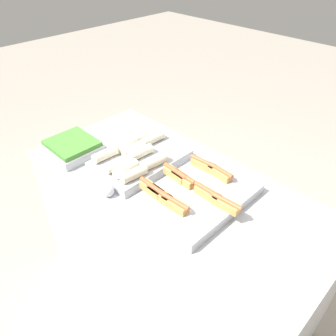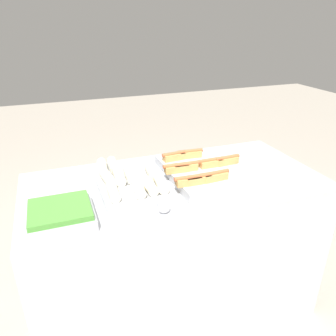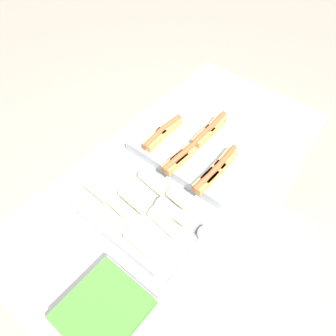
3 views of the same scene
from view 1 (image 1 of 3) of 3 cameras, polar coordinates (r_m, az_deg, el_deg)
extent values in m
plane|color=#ADA393|center=(2.28, 0.80, -20.24)|extent=(12.00, 12.00, 0.00)
cube|color=#B7BABF|center=(1.92, 0.92, -13.07)|extent=(1.57, 0.75, 0.88)
cube|color=#B7BABF|center=(1.52, 5.33, -4.83)|extent=(0.37, 0.52, 0.05)
cube|color=tan|center=(1.42, 9.92, -6.38)|extent=(0.13, 0.05, 0.04)
cylinder|color=#CC6038|center=(1.41, 10.00, -5.78)|extent=(0.15, 0.03, 0.02)
cube|color=tan|center=(1.57, 1.29, -1.10)|extent=(0.13, 0.05, 0.04)
cylinder|color=#CC6038|center=(1.55, 1.30, -0.51)|extent=(0.15, 0.03, 0.02)
cube|color=tan|center=(1.54, 2.56, -1.98)|extent=(0.13, 0.05, 0.04)
cylinder|color=#CC6038|center=(1.52, 2.58, -1.39)|extent=(0.15, 0.03, 0.02)
cube|color=tan|center=(1.40, 1.18, -6.42)|extent=(0.13, 0.05, 0.04)
cylinder|color=#CC6038|center=(1.39, 1.19, -5.81)|extent=(0.15, 0.03, 0.02)
cube|color=tan|center=(1.48, -2.82, -3.72)|extent=(0.13, 0.05, 0.04)
cylinder|color=#CC6038|center=(1.47, -2.84, -3.12)|extent=(0.15, 0.03, 0.02)
cube|color=tan|center=(1.64, 6.18, 0.55)|extent=(0.13, 0.05, 0.04)
cylinder|color=#CC6038|center=(1.62, 6.22, 1.12)|extent=(0.15, 0.03, 0.02)
cube|color=tan|center=(1.59, 9.01, -0.92)|extent=(0.13, 0.05, 0.04)
cylinder|color=#CC6038|center=(1.58, 9.08, -0.34)|extent=(0.15, 0.03, 0.02)
cube|color=tan|center=(1.46, 6.86, -4.53)|extent=(0.13, 0.04, 0.04)
cylinder|color=#CC6038|center=(1.45, 6.92, -3.93)|extent=(0.15, 0.02, 0.02)
cube|color=tan|center=(1.45, -1.48, -4.67)|extent=(0.13, 0.04, 0.04)
cylinder|color=#CC6038|center=(1.44, -1.49, -4.06)|extent=(0.15, 0.02, 0.02)
cube|color=#B7BABF|center=(1.74, -4.73, 1.36)|extent=(0.32, 0.48, 0.05)
cylinder|color=beige|center=(1.71, -4.91, 2.65)|extent=(0.06, 0.14, 0.05)
cylinder|color=beige|center=(1.63, -8.69, 0.61)|extent=(0.06, 0.14, 0.05)
cylinder|color=beige|center=(1.78, -7.23, 4.11)|extent=(0.06, 0.14, 0.05)
cylinder|color=beige|center=(1.82, -2.54, 5.21)|extent=(0.06, 0.14, 0.05)
cylinder|color=beige|center=(1.60, -7.36, -0.09)|extent=(0.06, 0.14, 0.05)
cylinder|color=beige|center=(1.56, -6.01, -1.03)|extent=(0.07, 0.14, 0.05)
cylinder|color=beige|center=(1.86, -3.84, 5.85)|extent=(0.06, 0.14, 0.05)
cylinder|color=beige|center=(1.75, -5.89, 3.50)|extent=(0.06, 0.14, 0.05)
cylinder|color=beige|center=(1.64, -2.24, 1.19)|extent=(0.06, 0.14, 0.05)
cylinder|color=beige|center=(1.72, -10.89, 2.33)|extent=(0.06, 0.14, 0.05)
cube|color=#B7BABF|center=(1.90, -16.21, 3.22)|extent=(0.27, 0.25, 0.05)
cube|color=#4C9338|center=(1.88, -16.40, 4.16)|extent=(0.25, 0.23, 0.02)
cylinder|color=silver|center=(1.65, -12.62, -2.77)|extent=(0.22, 0.03, 0.01)
sphere|color=silver|center=(1.56, -10.41, -3.96)|extent=(0.06, 0.06, 0.06)
camera|label=2|loc=(1.55, -65.31, 6.70)|focal=35.00mm
camera|label=3|loc=(1.59, -39.35, 33.58)|focal=35.00mm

